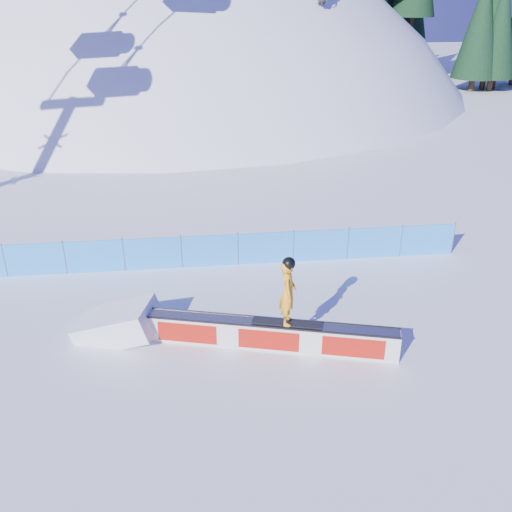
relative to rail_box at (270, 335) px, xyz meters
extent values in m
plane|color=white|center=(-3.41, 0.73, -0.42)|extent=(160.00, 160.00, 0.00)
sphere|color=white|center=(-3.41, 42.73, -18.42)|extent=(64.00, 64.00, 64.00)
cylinder|color=#372516|center=(18.34, 41.53, 5.62)|extent=(0.50, 0.50, 1.40)
cylinder|color=#372516|center=(19.91, 45.16, 3.96)|extent=(0.50, 0.50, 1.40)
cylinder|color=#372516|center=(21.27, 37.10, 1.75)|extent=(0.50, 0.50, 1.40)
cone|color=black|center=(21.27, 37.10, 7.01)|extent=(4.09, 4.09, 9.30)
cylinder|color=#372516|center=(21.83, 37.25, 1.08)|extent=(0.50, 0.50, 1.40)
cone|color=black|center=(21.83, 37.25, 5.44)|extent=(3.31, 3.31, 7.52)
cylinder|color=#372516|center=(25.19, 43.04, 0.18)|extent=(0.50, 0.50, 1.40)
cone|color=black|center=(25.19, 43.04, 5.08)|extent=(3.78, 3.78, 8.60)
cylinder|color=#372516|center=(26.85, 43.00, 0.18)|extent=(0.50, 0.50, 1.40)
cone|color=black|center=(26.85, 43.00, 5.64)|extent=(4.27, 4.27, 9.71)
cylinder|color=#372516|center=(28.55, 46.63, 0.18)|extent=(0.50, 0.50, 1.40)
cone|color=black|center=(28.55, 46.63, 4.38)|extent=(3.17, 3.17, 7.20)
cube|color=#2E91F8|center=(-3.41, 5.23, 0.18)|extent=(22.00, 0.03, 1.20)
cylinder|color=#45527C|center=(-8.41, 5.23, 0.23)|extent=(0.05, 0.05, 1.30)
cylinder|color=#45527C|center=(-6.41, 5.23, 0.23)|extent=(0.05, 0.05, 1.30)
cylinder|color=#45527C|center=(-4.41, 5.23, 0.23)|extent=(0.05, 0.05, 1.30)
cylinder|color=#45527C|center=(-2.41, 5.23, 0.23)|extent=(0.05, 0.05, 1.30)
cylinder|color=#45527C|center=(-0.41, 5.23, 0.23)|extent=(0.05, 0.05, 1.30)
cylinder|color=#45527C|center=(1.59, 5.23, 0.23)|extent=(0.05, 0.05, 1.30)
cylinder|color=#45527C|center=(3.59, 5.23, 0.23)|extent=(0.05, 0.05, 1.30)
cylinder|color=#45527C|center=(5.59, 5.23, 0.23)|extent=(0.05, 0.05, 1.30)
cylinder|color=#45527C|center=(7.59, 5.23, 0.23)|extent=(0.05, 0.05, 1.30)
cube|color=silver|center=(0.00, 0.00, -0.02)|extent=(6.90, 2.29, 0.79)
cube|color=gray|center=(0.00, 0.00, 0.39)|extent=(6.84, 2.30, 0.04)
cube|color=black|center=(-0.06, -0.22, 0.40)|extent=(6.79, 1.90, 0.05)
cube|color=black|center=(0.06, 0.22, 0.40)|extent=(6.79, 1.90, 0.05)
cube|color=red|center=(-0.06, -0.22, -0.02)|extent=(6.45, 1.79, 0.59)
cube|color=red|center=(0.06, 0.22, -0.02)|extent=(6.45, 1.79, 0.59)
cube|color=black|center=(0.46, -0.13, 0.45)|extent=(1.93, 0.84, 0.04)
imported|color=#FDA518|center=(0.46, -0.13, 1.39)|extent=(0.56, 0.74, 1.85)
sphere|color=black|center=(0.46, -0.13, 2.25)|extent=(0.35, 0.35, 0.35)
camera|label=1|loc=(-1.90, -13.04, 8.86)|focal=40.00mm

